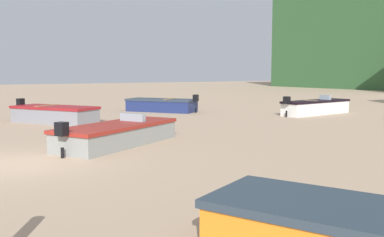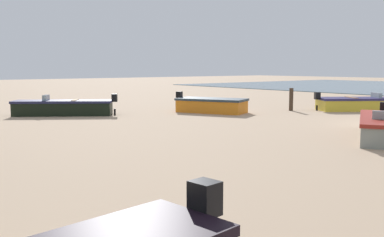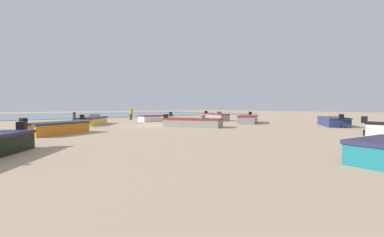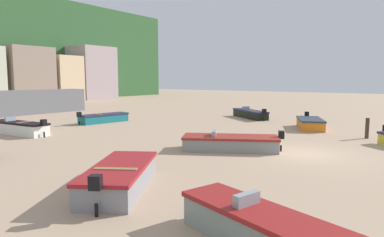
{
  "view_description": "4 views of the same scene",
  "coord_description": "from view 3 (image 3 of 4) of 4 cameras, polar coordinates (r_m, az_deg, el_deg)",
  "views": [
    {
      "loc": [
        12.31,
        -2.16,
        2.51
      ],
      "look_at": [
        -3.54,
        7.68,
        0.48
      ],
      "focal_mm": 39.97,
      "sensor_mm": 36.0,
      "label": 1
    },
    {
      "loc": [
        -8.75,
        18.02,
        2.46
      ],
      "look_at": [
        0.21,
        10.77,
        1.09
      ],
      "focal_mm": 40.45,
      "sensor_mm": 36.0,
      "label": 2
    },
    {
      "loc": [
        12.23,
        19.83,
        1.72
      ],
      "look_at": [
        -1.08,
        3.65,
        0.74
      ],
      "focal_mm": 23.51,
      "sensor_mm": 36.0,
      "label": 3
    },
    {
      "loc": [
        -16.68,
        -5.36,
        3.69
      ],
      "look_at": [
        1.33,
        7.88,
        1.1
      ],
      "focal_mm": 31.75,
      "sensor_mm": 36.0,
      "label": 4
    }
  ],
  "objects": [
    {
      "name": "ground_plane",
      "position": [
        23.36,
        -7.76,
        -1.57
      ],
      "size": [
        160.0,
        160.0,
        0.0
      ],
      "primitive_type": "plane",
      "color": "tan"
    },
    {
      "name": "boat_white_3",
      "position": [
        30.28,
        -8.15,
        0.1
      ],
      "size": [
        4.52,
        1.7,
        1.05
      ],
      "rotation": [
        0.0,
        0.0,
        4.77
      ],
      "color": "white",
      "rests_on": "ground"
    },
    {
      "name": "boat_grey_8",
      "position": [
        27.16,
        12.62,
        -0.12
      ],
      "size": [
        4.63,
        3.79,
        1.15
      ],
      "rotation": [
        0.0,
        0.0,
        5.27
      ],
      "color": "gray",
      "rests_on": "ground"
    },
    {
      "name": "tidal_water",
      "position": [
        57.18,
        -27.07,
        0.69
      ],
      "size": [
        80.0,
        36.0,
        0.06
      ],
      "primitive_type": "cube",
      "color": "slate",
      "rests_on": "ground"
    },
    {
      "name": "boat_grey_6",
      "position": [
        31.89,
        5.3,
        0.36
      ],
      "size": [
        2.62,
        5.35,
        1.17
      ],
      "rotation": [
        0.0,
        0.0,
        6.0
      ],
      "color": "gray",
      "rests_on": "ground"
    },
    {
      "name": "boat_yellow_2",
      "position": [
        26.12,
        -21.75,
        -0.46
      ],
      "size": [
        4.27,
        5.04,
        1.05
      ],
      "rotation": [
        0.0,
        0.0,
        2.53
      ],
      "color": "gold",
      "rests_on": "ground"
    },
    {
      "name": "boat_grey_7",
      "position": [
        21.44,
        0.23,
        -0.9
      ],
      "size": [
        3.95,
        5.15,
        1.06
      ],
      "rotation": [
        0.0,
        0.0,
        0.51
      ],
      "color": "gray",
      "rests_on": "ground"
    },
    {
      "name": "mooring_post_near_water",
      "position": [
        22.3,
        -25.15,
        -0.34
      ],
      "size": [
        0.23,
        0.23,
        1.28
      ],
      "primitive_type": "cylinder",
      "color": "#403126",
      "rests_on": "ground"
    },
    {
      "name": "boat_orange_1",
      "position": [
        17.78,
        -28.39,
        -1.91
      ],
      "size": [
        4.08,
        3.09,
        1.09
      ],
      "rotation": [
        0.0,
        0.0,
        2.01
      ],
      "color": "orange",
      "rests_on": "ground"
    },
    {
      "name": "boat_navy_0",
      "position": [
        25.77,
        29.33,
        -0.57
      ],
      "size": [
        4.61,
        3.98,
        1.13
      ],
      "rotation": [
        0.0,
        0.0,
        2.19
      ],
      "color": "navy",
      "rests_on": "ground"
    },
    {
      "name": "beach_walker_foreground",
      "position": [
        34.14,
        -13.69,
        1.31
      ],
      "size": [
        0.48,
        0.48,
        1.62
      ],
      "rotation": [
        0.0,
        0.0,
        5.63
      ],
      "color": "black",
      "rests_on": "ground"
    }
  ]
}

